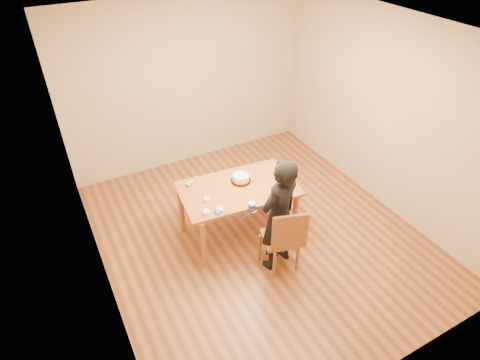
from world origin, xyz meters
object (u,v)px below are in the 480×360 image
dining_table (238,189)px  cake_plate (241,181)px  person (279,216)px  dining_chair (279,238)px  cake (241,178)px

dining_table → cake_plate: 0.14m
cake_plate → person: size_ratio=0.17×
dining_table → cake_plate: bearing=53.3°
dining_table → person: 0.75m
dining_chair → cake: 0.95m
dining_table → cake_plate: cake_plate is taller
dining_table → person: bearing=-72.7°
dining_table → dining_chair: (0.15, -0.78, -0.28)m
dining_table → dining_chair: size_ratio=3.76×
cake_plate → person: 0.84m
dining_chair → cake: cake is taller
dining_table → cake: cake is taller
dining_chair → person: person is taller
cake_plate → cake: bearing=180.0°
dining_table → person: person is taller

